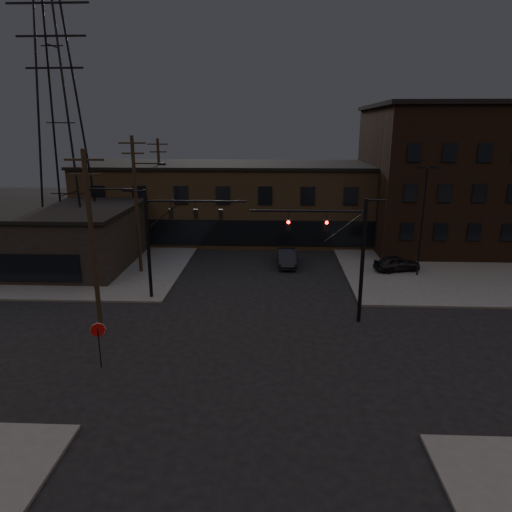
# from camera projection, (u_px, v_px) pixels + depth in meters

# --- Properties ---
(ground) EXTENTS (140.00, 140.00, 0.00)m
(ground) POSITION_uv_depth(u_px,v_px,m) (255.00, 352.00, 25.49)
(ground) COLOR black
(ground) RESTS_ON ground
(sidewalk_ne) EXTENTS (30.00, 30.00, 0.15)m
(sidewalk_ne) POSITION_uv_depth(u_px,v_px,m) (484.00, 252.00, 45.70)
(sidewalk_ne) COLOR #474744
(sidewalk_ne) RESTS_ON ground
(sidewalk_nw) EXTENTS (30.00, 30.00, 0.15)m
(sidewalk_nw) POSITION_uv_depth(u_px,v_px,m) (54.00, 247.00, 47.55)
(sidewalk_nw) COLOR #474744
(sidewalk_nw) RESTS_ON ground
(building_row) EXTENTS (40.00, 12.00, 8.00)m
(building_row) POSITION_uv_depth(u_px,v_px,m) (266.00, 202.00, 51.32)
(building_row) COLOR brown
(building_row) RESTS_ON ground
(building_right) EXTENTS (22.00, 16.00, 14.00)m
(building_right) POSITION_uv_depth(u_px,v_px,m) (476.00, 178.00, 47.66)
(building_right) COLOR black
(building_right) RESTS_ON ground
(building_left) EXTENTS (16.00, 12.00, 5.00)m
(building_left) POSITION_uv_depth(u_px,v_px,m) (42.00, 238.00, 41.03)
(building_left) COLOR black
(building_left) RESTS_ON ground
(traffic_signal_near) EXTENTS (7.12, 0.24, 8.00)m
(traffic_signal_near) POSITION_uv_depth(u_px,v_px,m) (345.00, 247.00, 28.25)
(traffic_signal_near) COLOR black
(traffic_signal_near) RESTS_ON ground
(traffic_signal_far) EXTENTS (7.12, 0.24, 8.00)m
(traffic_signal_far) POSITION_uv_depth(u_px,v_px,m) (165.00, 232.00, 32.10)
(traffic_signal_far) COLOR black
(traffic_signal_far) RESTS_ON ground
(stop_sign) EXTENTS (0.72, 0.33, 2.48)m
(stop_sign) POSITION_uv_depth(u_px,v_px,m) (98.00, 335.00, 23.42)
(stop_sign) COLOR black
(stop_sign) RESTS_ON ground
(utility_pole_near) EXTENTS (3.70, 0.28, 11.00)m
(utility_pole_near) POSITION_uv_depth(u_px,v_px,m) (93.00, 240.00, 26.22)
(utility_pole_near) COLOR black
(utility_pole_near) RESTS_ON ground
(utility_pole_mid) EXTENTS (3.70, 0.28, 11.50)m
(utility_pole_mid) POSITION_uv_depth(u_px,v_px,m) (137.00, 202.00, 37.72)
(utility_pole_mid) COLOR black
(utility_pole_mid) RESTS_ON ground
(utility_pole_far) EXTENTS (2.20, 0.28, 11.00)m
(utility_pole_far) POSITION_uv_depth(u_px,v_px,m) (160.00, 188.00, 49.40)
(utility_pole_far) COLOR black
(utility_pole_far) RESTS_ON ground
(transmission_tower) EXTENTS (7.00, 7.00, 25.00)m
(transmission_tower) POSITION_uv_depth(u_px,v_px,m) (61.00, 123.00, 40.15)
(transmission_tower) COLOR black
(transmission_tower) RESTS_ON ground
(lot_light_a) EXTENTS (1.50, 0.28, 9.14)m
(lot_light_a) POSITION_uv_depth(u_px,v_px,m) (423.00, 212.00, 36.91)
(lot_light_a) COLOR black
(lot_light_a) RESTS_ON ground
(lot_light_b) EXTENTS (1.50, 0.28, 9.14)m
(lot_light_b) POSITION_uv_depth(u_px,v_px,m) (473.00, 203.00, 41.46)
(lot_light_b) COLOR black
(lot_light_b) RESTS_ON ground
(parked_car_lot_a) EXTENTS (4.20, 2.52, 1.34)m
(parked_car_lot_a) POSITION_uv_depth(u_px,v_px,m) (397.00, 263.00, 39.27)
(parked_car_lot_a) COLOR black
(parked_car_lot_a) RESTS_ON sidewalk_ne
(parked_car_lot_b) EXTENTS (4.36, 2.38, 1.20)m
(parked_car_lot_b) POSITION_uv_depth(u_px,v_px,m) (492.00, 251.00, 43.49)
(parked_car_lot_b) COLOR #A9A9AB
(parked_car_lot_b) RESTS_ON sidewalk_ne
(car_crossing) EXTENTS (1.70, 4.51, 1.47)m
(car_crossing) POSITION_uv_depth(u_px,v_px,m) (287.00, 258.00, 41.24)
(car_crossing) COLOR black
(car_crossing) RESTS_ON ground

